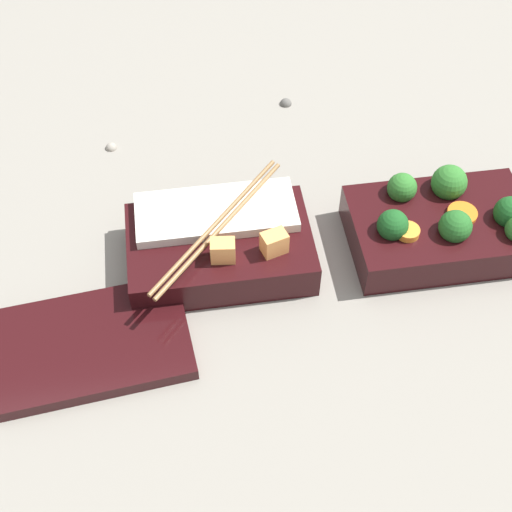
# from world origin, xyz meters

# --- Properties ---
(ground_plane) EXTENTS (3.00, 3.00, 0.00)m
(ground_plane) POSITION_xyz_m (0.00, 0.00, 0.00)
(ground_plane) COLOR gray
(bento_tray_vegetable) EXTENTS (0.20, 0.13, 0.08)m
(bento_tray_vegetable) POSITION_xyz_m (-0.11, 0.01, 0.03)
(bento_tray_vegetable) COLOR black
(bento_tray_vegetable) RESTS_ON ground_plane
(bento_tray_rice) EXTENTS (0.20, 0.18, 0.07)m
(bento_tray_rice) POSITION_xyz_m (0.14, -0.01, 0.03)
(bento_tray_rice) COLOR black
(bento_tray_rice) RESTS_ON ground_plane
(bento_lid) EXTENTS (0.21, 0.14, 0.02)m
(bento_lid) POSITION_xyz_m (0.28, 0.10, 0.01)
(bento_lid) COLOR black
(bento_lid) RESTS_ON ground_plane
(pebble_0) EXTENTS (0.01, 0.01, 0.01)m
(pebble_0) POSITION_xyz_m (0.26, -0.21, 0.00)
(pebble_0) COLOR gray
(pebble_0) RESTS_ON ground_plane
(pebble_1) EXTENTS (0.02, 0.02, 0.02)m
(pebble_1) POSITION_xyz_m (0.02, -0.26, 0.00)
(pebble_1) COLOR #595651
(pebble_1) RESTS_ON ground_plane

